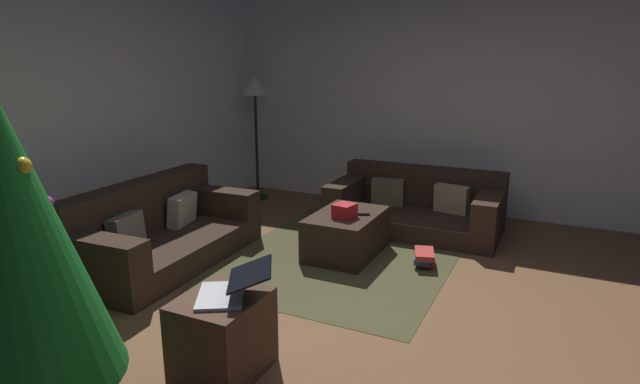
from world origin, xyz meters
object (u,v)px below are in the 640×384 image
at_px(ottoman, 346,234).
at_px(gift_box, 345,211).
at_px(couch_right, 417,206).
at_px(tv_remote, 361,214).
at_px(couch_left, 159,232).
at_px(side_table, 223,335).
at_px(christmas_tree, 1,227).
at_px(book_stack, 424,258).
at_px(laptop, 232,287).
at_px(corner_lamp, 255,95).

bearing_deg(ottoman, gift_box, -165.46).
bearing_deg(couch_right, tv_remote, 76.68).
bearing_deg(couch_left, couch_right, 134.29).
xyz_separation_m(couch_left, ottoman, (0.90, -1.48, -0.07)).
relative_size(couch_right, side_table, 3.45).
distance_m(tv_remote, christmas_tree, 3.00).
bearing_deg(book_stack, couch_right, 19.18).
bearing_deg(gift_box, christmas_tree, 166.68).
height_order(christmas_tree, laptop, christmas_tree).
xyz_separation_m(side_table, laptop, (0.03, -0.06, 0.30)).
relative_size(side_table, book_stack, 1.60).
distance_m(gift_box, laptop, 1.94).
relative_size(laptop, book_stack, 1.66).
distance_m(couch_left, side_table, 1.98).
bearing_deg(christmas_tree, couch_right, -14.28).
bearing_deg(side_table, laptop, -59.50).
relative_size(couch_left, corner_lamp, 1.17).
bearing_deg(ottoman, side_table, -177.21).
height_order(couch_right, gift_box, couch_right).
relative_size(christmas_tree, book_stack, 5.94).
height_order(ottoman, christmas_tree, christmas_tree).
distance_m(ottoman, laptop, 2.09).
height_order(christmas_tree, book_stack, christmas_tree).
height_order(tv_remote, book_stack, tv_remote).
distance_m(tv_remote, side_table, 2.12).
distance_m(couch_left, couch_right, 2.72).
bearing_deg(side_table, ottoman, 2.79).
height_order(tv_remote, laptop, laptop).
bearing_deg(side_table, couch_left, 53.07).
bearing_deg(couch_right, side_table, 84.78).
xyz_separation_m(ottoman, side_table, (-2.09, -0.10, 0.04)).
bearing_deg(side_table, tv_remote, -0.96).
bearing_deg(couch_right, ottoman, 70.27).
bearing_deg(tv_remote, book_stack, -114.40).
xyz_separation_m(couch_right, gift_box, (-1.21, 0.36, 0.22)).
height_order(laptop, corner_lamp, corner_lamp).
bearing_deg(tv_remote, ottoman, 73.33).
relative_size(christmas_tree, side_table, 3.72).
bearing_deg(christmas_tree, gift_box, -13.32).
distance_m(gift_box, corner_lamp, 2.61).
bearing_deg(couch_left, tv_remote, 117.22).
distance_m(gift_box, book_stack, 0.83).
relative_size(couch_right, gift_box, 9.67).
height_order(ottoman, gift_box, gift_box).
relative_size(couch_left, gift_box, 10.19).
bearing_deg(corner_lamp, laptop, -149.42).
relative_size(gift_box, christmas_tree, 0.10).
distance_m(laptop, book_stack, 2.23).
xyz_separation_m(couch_right, tv_remote, (-1.06, 0.25, 0.17)).
height_order(gift_box, corner_lamp, corner_lamp).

